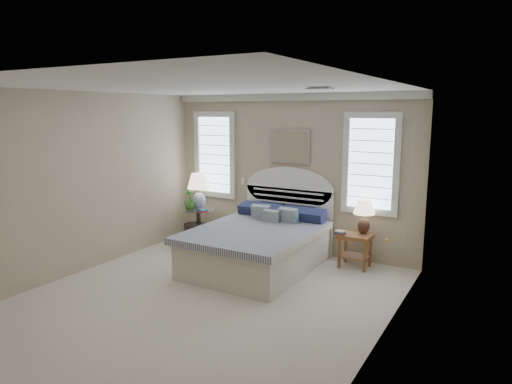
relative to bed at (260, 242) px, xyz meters
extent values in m
cube|color=#BEB2A2|center=(0.00, -1.46, -0.39)|extent=(4.50, 5.00, 0.01)
cube|color=silver|center=(0.00, -1.46, 2.31)|extent=(4.50, 5.00, 0.01)
cube|color=tan|center=(0.00, 1.04, 0.96)|extent=(4.50, 0.02, 2.70)
cube|color=tan|center=(-2.25, -1.46, 0.96)|extent=(0.02, 5.00, 2.70)
cube|color=tan|center=(2.25, -1.46, 0.96)|extent=(0.02, 5.00, 2.70)
cube|color=silver|center=(0.00, 1.00, 2.25)|extent=(4.50, 0.08, 0.12)
cube|color=#B2B2B2|center=(1.20, -0.66, 2.29)|extent=(0.30, 0.20, 0.02)
cube|color=silver|center=(-0.95, 1.03, 0.76)|extent=(0.08, 0.01, 0.12)
cube|color=#C9E8FF|center=(-1.55, 1.02, 1.21)|extent=(0.90, 0.06, 1.60)
cube|color=#C9E8FF|center=(1.40, 1.02, 1.21)|extent=(0.90, 0.06, 1.60)
cube|color=silver|center=(0.00, 1.00, 1.43)|extent=(0.74, 0.04, 0.58)
cube|color=silver|center=(2.23, -0.26, 0.81)|extent=(0.02, 1.80, 2.40)
cube|color=beige|center=(0.00, -0.13, -0.11)|extent=(1.60, 2.10, 0.55)
cube|color=navy|center=(0.00, -0.18, 0.20)|extent=(1.72, 2.15, 0.10)
cube|color=white|center=(0.00, 0.98, 0.16)|extent=(1.62, 0.08, 1.10)
cube|color=navy|center=(-0.40, 0.70, 0.34)|extent=(0.75, 0.31, 0.23)
cube|color=navy|center=(0.40, 0.70, 0.34)|extent=(0.75, 0.31, 0.23)
cube|color=#365479|center=(-0.25, 0.47, 0.32)|extent=(0.33, 0.20, 0.34)
cube|color=#365479|center=(0.25, 0.47, 0.32)|extent=(0.33, 0.20, 0.34)
cube|color=#365479|center=(0.00, 0.37, 0.30)|extent=(0.28, 0.14, 0.29)
cylinder|color=black|center=(-1.65, 0.59, -0.37)|extent=(0.32, 0.32, 0.03)
cylinder|color=black|center=(-1.65, 0.59, -0.09)|extent=(0.08, 0.08, 0.60)
cylinder|color=silver|center=(-1.65, 0.59, 0.23)|extent=(0.56, 0.56, 0.02)
cube|color=brown|center=(1.30, 0.69, 0.11)|extent=(0.50, 0.40, 0.06)
cube|color=brown|center=(1.30, 0.69, -0.21)|extent=(0.44, 0.34, 0.03)
cube|color=brown|center=(1.10, 0.54, -0.15)|extent=(0.04, 0.04, 0.47)
cube|color=brown|center=(1.10, 0.84, -0.15)|extent=(0.04, 0.04, 0.47)
cube|color=brown|center=(1.50, 0.54, -0.15)|extent=(0.04, 0.04, 0.47)
cube|color=brown|center=(1.50, 0.84, -0.15)|extent=(0.04, 0.04, 0.47)
cylinder|color=black|center=(-1.67, 0.50, -0.20)|extent=(0.42, 0.42, 0.36)
cylinder|color=silver|center=(-1.65, 0.61, 0.26)|extent=(0.17, 0.17, 0.03)
ellipsoid|color=silver|center=(-1.65, 0.61, 0.39)|extent=(0.31, 0.31, 0.31)
cylinder|color=gold|center=(-1.65, 0.61, 0.58)|extent=(0.04, 0.04, 0.11)
cylinder|color=black|center=(1.39, 0.81, 0.16)|extent=(0.14, 0.14, 0.03)
ellipsoid|color=black|center=(1.39, 0.81, 0.26)|extent=(0.26, 0.26, 0.25)
cylinder|color=gold|center=(1.39, 0.81, 0.42)|extent=(0.04, 0.04, 0.09)
imported|color=#29672D|center=(-1.74, 0.46, 0.44)|extent=(0.28, 0.28, 0.39)
cube|color=maroon|center=(-1.43, 0.42, 0.26)|extent=(0.22, 0.20, 0.02)
cube|color=navy|center=(-1.43, 0.42, 0.28)|extent=(0.21, 0.18, 0.02)
cube|color=maroon|center=(1.10, 0.56, 0.15)|extent=(0.17, 0.14, 0.02)
cube|color=navy|center=(1.10, 0.56, 0.18)|extent=(0.16, 0.13, 0.02)
cube|color=beige|center=(1.10, 0.56, 0.20)|extent=(0.15, 0.12, 0.02)
camera|label=1|loc=(3.37, -5.99, 2.03)|focal=32.00mm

